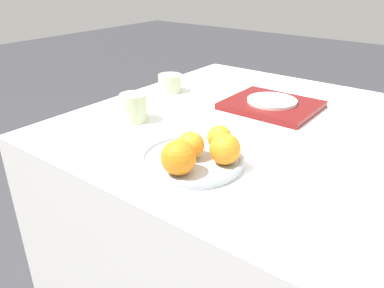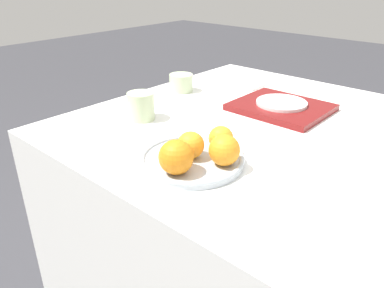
{
  "view_description": "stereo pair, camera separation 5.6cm",
  "coord_description": "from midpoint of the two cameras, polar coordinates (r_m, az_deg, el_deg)",
  "views": [
    {
      "loc": [
        0.4,
        -0.94,
        1.19
      ],
      "look_at": [
        -0.07,
        -0.32,
        0.82
      ],
      "focal_mm": 35.0,
      "sensor_mm": 36.0,
      "label": 1
    },
    {
      "loc": [
        0.44,
        -0.9,
        1.19
      ],
      "look_at": [
        -0.07,
        -0.32,
        0.82
      ],
      "focal_mm": 35.0,
      "sensor_mm": 36.0,
      "label": 2
    }
  ],
  "objects": [
    {
      "name": "orange_0",
      "position": [
        0.84,
        2.87,
        -0.72
      ],
      "size": [
        0.07,
        0.07,
        0.07
      ],
      "color": "orange",
      "rests_on": "fruit_platter"
    },
    {
      "name": "cup_0",
      "position": [
        1.39,
        -4.54,
        9.22
      ],
      "size": [
        0.09,
        0.09,
        0.06
      ],
      "color": "#B7CC9E",
      "rests_on": "table"
    },
    {
      "name": "serving_tray",
      "position": [
        1.24,
        10.77,
        5.81
      ],
      "size": [
        0.28,
        0.25,
        0.02
      ],
      "color": "maroon",
      "rests_on": "table"
    },
    {
      "name": "fruit_platter",
      "position": [
        0.88,
        -1.84,
        -2.35
      ],
      "size": [
        0.25,
        0.25,
        0.02
      ],
      "color": "#B2BCC6",
      "rests_on": "table"
    },
    {
      "name": "side_plate",
      "position": [
        1.24,
        10.82,
        6.47
      ],
      "size": [
        0.16,
        0.16,
        0.01
      ],
      "color": "white",
      "rests_on": "serving_tray"
    },
    {
      "name": "table",
      "position": [
        1.29,
        10.46,
        -13.49
      ],
      "size": [
        1.18,
        1.05,
        0.77
      ],
      "color": "white",
      "rests_on": "ground_plane"
    },
    {
      "name": "napkin",
      "position": [
        1.49,
        5.28,
        9.16
      ],
      "size": [
        0.12,
        0.1,
        0.01
      ],
      "color": "white",
      "rests_on": "table"
    },
    {
      "name": "orange_2",
      "position": [
        0.91,
        2.42,
        0.99
      ],
      "size": [
        0.06,
        0.06,
        0.06
      ],
      "color": "orange",
      "rests_on": "fruit_platter"
    },
    {
      "name": "orange_3",
      "position": [
        0.79,
        -4.11,
        -2.11
      ],
      "size": [
        0.08,
        0.08,
        0.08
      ],
      "color": "orange",
      "rests_on": "fruit_platter"
    },
    {
      "name": "cup_1",
      "position": [
        1.13,
        -10.29,
        5.48
      ],
      "size": [
        0.08,
        0.08,
        0.08
      ],
      "color": "#B7CC9E",
      "rests_on": "table"
    },
    {
      "name": "orange_1",
      "position": [
        0.86,
        -2.09,
        -0.19
      ],
      "size": [
        0.06,
        0.06,
        0.06
      ],
      "color": "orange",
      "rests_on": "fruit_platter"
    }
  ]
}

